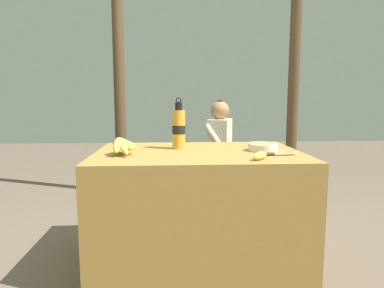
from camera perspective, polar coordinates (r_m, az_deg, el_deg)
The scene contains 12 objects.
ground_plane at distance 2.38m, azimuth 0.99°, elevation -18.65°, with size 12.00×12.00×0.00m, color brown.
market_counter at distance 2.24m, azimuth 1.01°, elevation -10.36°, with size 1.28×0.89×0.72m.
banana_bunch_ripe at distance 2.06m, azimuth -11.54°, elevation -0.08°, with size 0.15×0.26×0.12m.
serving_bowl at distance 2.22m, azimuth 11.75°, elevation -0.40°, with size 0.19×0.19×0.05m.
water_bottle at distance 2.25m, azimuth -2.22°, elevation 2.61°, with size 0.09×0.09×0.34m.
loose_banana_front at distance 1.90m, azimuth 11.27°, elevation -1.92°, with size 0.12×0.14×0.04m.
knife at distance 2.06m, azimuth 13.82°, elevation -1.61°, with size 0.19×0.05×0.02m.
wooden_bench at distance 3.54m, azimuth 3.15°, elevation -4.15°, with size 1.52×0.32×0.39m.
seated_vendor at distance 3.48m, azimuth 3.88°, elevation 0.03°, with size 0.47×0.43×1.04m.
banana_bunch_green at distance 3.48m, azimuth -3.22°, elevation -2.28°, with size 0.15×0.25×0.12m.
support_post_near at distance 3.84m, azimuth -12.01°, elevation 9.56°, with size 0.12×0.12×2.38m.
support_post_far at distance 4.03m, azimuth 16.55°, elevation 9.31°, with size 0.12×0.12×2.38m.
Camera 1 is at (-0.16, -2.13, 1.06)m, focal length 32.00 mm.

